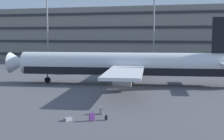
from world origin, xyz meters
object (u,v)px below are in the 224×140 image
Objects in this scene: suitcase_large at (100,110)px; airliner at (126,65)px; suitcase_black at (68,119)px; suitcase_scuffed at (92,117)px; backpack_navy at (106,118)px.

airliner is at bearing 95.03° from suitcase_large.
suitcase_black is (-0.52, -20.42, -2.79)m from airliner.
suitcase_large is 0.98× the size of suitcase_scuffed.
suitcase_black is (-2.04, -0.43, -0.24)m from suitcase_scuffed.
suitcase_large is at bearing 53.84° from suitcase_black.
suitcase_scuffed is 1.06× the size of suitcase_black.
backpack_navy is at bearing 27.22° from suitcase_scuffed.
suitcase_large is 2.40m from suitcase_scuffed.
airliner is 17.85m from suitcase_large.
suitcase_scuffed is at bearing -152.78° from backpack_navy.
airliner is 20.62m from suitcase_black.
backpack_navy is (1.07, -1.83, -0.14)m from suitcase_large.
airliner reaches higher than backpack_navy.
suitcase_scuffed is at bearing 11.95° from suitcase_black.
suitcase_scuffed is (-0.03, -2.40, 0.00)m from suitcase_large.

